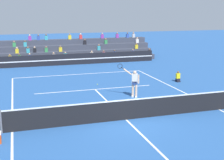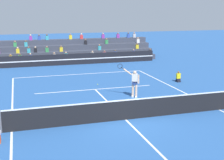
# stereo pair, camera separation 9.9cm
# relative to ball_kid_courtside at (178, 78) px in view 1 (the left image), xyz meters

# --- Properties ---
(ground_plane) EXTENTS (120.00, 120.00, 0.00)m
(ground_plane) POSITION_rel_ball_kid_courtside_xyz_m (-6.68, -6.80, -0.33)
(ground_plane) COLOR #285699
(court_lines) EXTENTS (11.10, 23.90, 0.01)m
(court_lines) POSITION_rel_ball_kid_courtside_xyz_m (-6.68, -6.80, -0.33)
(court_lines) COLOR white
(court_lines) RESTS_ON ground
(tennis_net) EXTENTS (12.00, 0.10, 1.10)m
(tennis_net) POSITION_rel_ball_kid_courtside_xyz_m (-6.68, -6.80, 0.21)
(tennis_net) COLOR slate
(tennis_net) RESTS_ON ground
(sponsor_banner_wall) EXTENTS (18.00, 0.26, 1.10)m
(sponsor_banner_wall) POSITION_rel_ball_kid_courtside_xyz_m (-6.68, 10.08, 0.22)
(sponsor_banner_wall) COLOR black
(sponsor_banner_wall) RESTS_ON ground
(bleacher_stand) EXTENTS (19.50, 3.80, 2.83)m
(bleacher_stand) POSITION_rel_ball_kid_courtside_xyz_m (-6.69, 13.25, 0.50)
(bleacher_stand) COLOR #383D4C
(bleacher_stand) RESTS_ON ground
(ball_kid_courtside) EXTENTS (0.30, 0.36, 0.84)m
(ball_kid_courtside) POSITION_rel_ball_kid_courtside_xyz_m (0.00, 0.00, 0.00)
(ball_kid_courtside) COLOR black
(ball_kid_courtside) RESTS_ON ground
(tennis_player) EXTENTS (1.32, 0.71, 2.19)m
(tennis_player) POSITION_rel_ball_kid_courtside_xyz_m (-4.79, -3.02, 0.65)
(tennis_player) COLOR beige
(tennis_player) RESTS_ON ground
(tennis_ball) EXTENTS (0.07, 0.07, 0.07)m
(tennis_ball) POSITION_rel_ball_kid_courtside_xyz_m (-6.18, 0.88, -0.30)
(tennis_ball) COLOR #C6DB33
(tennis_ball) RESTS_ON ground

